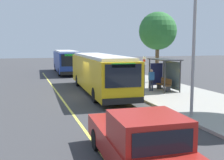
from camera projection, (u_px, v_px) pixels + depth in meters
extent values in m
plane|color=#38383A|center=(91.00, 96.00, 20.51)|extent=(120.00, 120.00, 0.00)
cube|color=gray|center=(163.00, 91.00, 22.32)|extent=(44.00, 6.40, 0.15)
cube|color=#E0D64C|center=(61.00, 97.00, 19.84)|extent=(36.00, 0.14, 0.01)
cube|color=gold|center=(99.00, 73.00, 21.77)|extent=(12.54, 3.09, 2.40)
cube|color=silver|center=(99.00, 56.00, 21.60)|extent=(11.53, 2.79, 0.20)
cube|color=black|center=(123.00, 76.00, 15.75)|extent=(0.13, 2.17, 1.34)
cube|color=black|center=(115.00, 69.00, 22.07)|extent=(10.94, 0.52, 1.06)
cube|color=black|center=(115.00, 84.00, 22.23)|extent=(11.81, 0.55, 0.28)
cube|color=#26D83F|center=(124.00, 66.00, 15.67)|extent=(0.09, 1.40, 0.24)
cube|color=black|center=(123.00, 101.00, 15.92)|extent=(0.19, 2.50, 0.36)
cylinder|color=black|center=(129.00, 94.00, 18.51)|extent=(1.01, 0.32, 1.00)
cylinder|color=black|center=(95.00, 95.00, 17.91)|extent=(1.01, 0.32, 1.00)
cylinder|color=black|center=(103.00, 80.00, 25.77)|extent=(1.01, 0.32, 1.00)
cylinder|color=black|center=(78.00, 81.00, 25.17)|extent=(1.01, 0.32, 1.00)
cube|color=navy|center=(66.00, 61.00, 36.58)|extent=(11.43, 3.10, 2.40)
cube|color=silver|center=(66.00, 51.00, 36.42)|extent=(10.52, 2.80, 0.20)
cube|color=black|center=(71.00, 60.00, 31.09)|extent=(0.15, 2.17, 1.34)
cube|color=black|center=(76.00, 59.00, 36.88)|extent=(9.95, 0.53, 1.06)
cube|color=yellow|center=(76.00, 68.00, 37.04)|extent=(10.74, 0.56, 0.28)
cube|color=#26D83F|center=(71.00, 55.00, 31.01)|extent=(0.10, 1.40, 0.24)
cube|color=black|center=(71.00, 73.00, 31.26)|extent=(0.20, 2.50, 0.36)
cylinder|color=black|center=(79.00, 71.00, 33.65)|extent=(1.01, 0.33, 1.00)
cylinder|color=black|center=(59.00, 72.00, 33.06)|extent=(1.01, 0.33, 1.00)
cylinder|color=black|center=(72.00, 67.00, 40.27)|extent=(1.01, 0.33, 1.00)
cylinder|color=black|center=(56.00, 67.00, 39.67)|extent=(1.01, 0.33, 1.00)
cube|color=maroon|center=(136.00, 145.00, 8.59)|extent=(5.49, 2.25, 0.75)
cube|color=maroon|center=(148.00, 129.00, 7.59)|extent=(1.98, 1.99, 0.80)
cube|color=black|center=(163.00, 143.00, 6.68)|extent=(0.10, 1.60, 0.60)
cylinder|color=black|center=(143.00, 135.00, 10.41)|extent=(0.77, 0.28, 0.76)
cylinder|color=black|center=(96.00, 139.00, 9.94)|extent=(0.77, 0.28, 0.76)
cylinder|color=#333338|center=(180.00, 77.00, 20.82)|extent=(0.10, 0.10, 2.40)
cylinder|color=#333338|center=(165.00, 77.00, 20.42)|extent=(0.10, 0.10, 2.40)
cylinder|color=#333338|center=(163.00, 73.00, 23.27)|extent=(0.10, 0.10, 2.40)
cylinder|color=#333338|center=(149.00, 74.00, 22.88)|extent=(0.10, 0.10, 2.40)
cube|color=#333338|center=(164.00, 59.00, 21.69)|extent=(2.90, 1.60, 0.08)
cube|color=#4C606B|center=(171.00, 75.00, 22.04)|extent=(2.47, 0.04, 2.16)
cube|color=navy|center=(156.00, 74.00, 23.08)|extent=(0.06, 1.11, 1.82)
cube|color=brown|center=(163.00, 85.00, 21.90)|extent=(1.60, 0.44, 0.06)
cube|color=brown|center=(166.00, 81.00, 21.94)|extent=(1.60, 0.05, 0.44)
cube|color=#333338|center=(159.00, 86.00, 22.61)|extent=(0.08, 0.40, 0.45)
cube|color=#333338|center=(168.00, 89.00, 21.25)|extent=(0.08, 0.40, 0.45)
cylinder|color=#333338|center=(144.00, 76.00, 19.28)|extent=(0.07, 0.07, 2.80)
cube|color=white|center=(144.00, 61.00, 19.13)|extent=(0.44, 0.03, 0.56)
cube|color=red|center=(144.00, 61.00, 19.13)|extent=(0.40, 0.01, 0.16)
cylinder|color=#282D47|center=(152.00, 85.00, 21.70)|extent=(0.14, 0.14, 0.85)
cylinder|color=#282D47|center=(150.00, 85.00, 21.64)|extent=(0.14, 0.14, 0.85)
cube|color=#265999|center=(151.00, 76.00, 21.58)|extent=(0.24, 0.40, 0.62)
sphere|color=tan|center=(152.00, 71.00, 21.52)|extent=(0.22, 0.22, 0.22)
cylinder|color=brown|center=(157.00, 64.00, 26.83)|extent=(0.36, 0.36, 3.53)
sphere|color=#28662D|center=(158.00, 31.00, 26.43)|extent=(3.59, 3.59, 3.59)
cylinder|color=gray|center=(194.00, 53.00, 13.74)|extent=(0.16, 0.16, 6.40)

